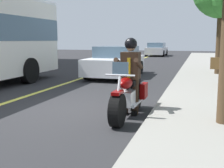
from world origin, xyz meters
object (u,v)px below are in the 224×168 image
object	(u,v)px
rider_main	(130,69)
car_silver	(116,62)
motorcycle_main	(128,96)
car_dark	(157,49)

from	to	relation	value
rider_main	car_silver	size ratio (longest dim) A/B	0.38
motorcycle_main	car_dark	bearing A→B (deg)	-173.30
motorcycle_main	car_silver	world-z (taller)	car_silver
motorcycle_main	rider_main	bearing A→B (deg)	-179.82
motorcycle_main	rider_main	size ratio (longest dim) A/B	1.27
motorcycle_main	car_silver	distance (m)	7.21
motorcycle_main	car_silver	xyz separation A→B (m)	(-6.85, -2.24, 0.24)
motorcycle_main	car_dark	xyz separation A→B (m)	(-24.83, -2.92, 0.24)
rider_main	car_dark	world-z (taller)	rider_main
motorcycle_main	car_dark	size ratio (longest dim) A/B	0.48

